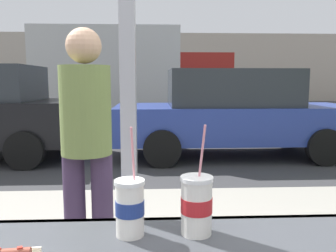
{
  "coord_description": "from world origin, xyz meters",
  "views": [
    {
      "loc": [
        0.08,
        -1.07,
        1.45
      ],
      "look_at": [
        0.25,
        2.66,
        0.96
      ],
      "focal_mm": 37.06,
      "sensor_mm": 36.0,
      "label": 1
    }
  ],
  "objects": [
    {
      "name": "box_truck",
      "position": [
        -0.75,
        11.19,
        1.71
      ],
      "size": [
        6.57,
        2.44,
        3.2
      ],
      "color": "beige",
      "rests_on": "ground"
    },
    {
      "name": "pedestrian",
      "position": [
        -0.34,
        1.13,
        1.08
      ],
      "size": [
        0.32,
        0.32,
        1.63
      ],
      "color": "#3E2D4A",
      "rests_on": "sidewalk_strip"
    },
    {
      "name": "parked_car_blue",
      "position": [
        1.62,
        5.49,
        0.84
      ],
      "size": [
        4.51,
        1.89,
        1.66
      ],
      "color": "#283D93",
      "rests_on": "ground"
    },
    {
      "name": "building_facade_far",
      "position": [
        0.0,
        23.89,
        2.36
      ],
      "size": [
        28.0,
        1.2,
        4.71
      ],
      "primitive_type": "cube",
      "color": "#A89E8E",
      "rests_on": "ground"
    },
    {
      "name": "soda_cup_left",
      "position": [
        0.01,
        -0.09,
        1.09
      ],
      "size": [
        0.09,
        0.09,
        0.33
      ],
      "color": "white",
      "rests_on": "window_counter"
    },
    {
      "name": "soda_cup_right",
      "position": [
        0.21,
        -0.09,
        1.09
      ],
      "size": [
        0.1,
        0.1,
        0.33
      ],
      "color": "silver",
      "rests_on": "window_counter"
    },
    {
      "name": "ground_plane",
      "position": [
        0.0,
        8.0,
        0.0
      ],
      "size": [
        60.0,
        60.0,
        0.0
      ],
      "primitive_type": "plane",
      "color": "#38383A"
    },
    {
      "name": "sidewalk_strip",
      "position": [
        0.0,
        1.6,
        0.07
      ],
      "size": [
        16.0,
        2.8,
        0.15
      ],
      "primitive_type": "cube",
      "color": "#9E998E",
      "rests_on": "ground"
    }
  ]
}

